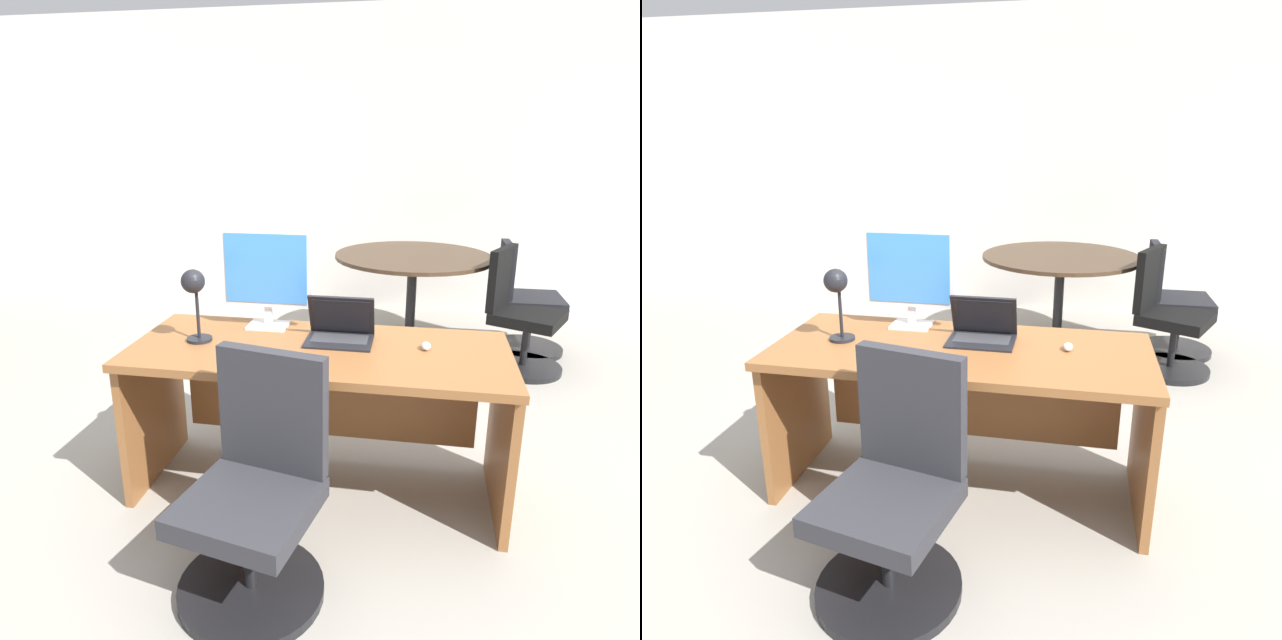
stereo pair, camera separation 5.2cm
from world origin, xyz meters
TOP-DOWN VIEW (x-y plane):
  - ground at (0.00, 1.50)m, footprint 12.00×12.00m
  - back_wall at (0.00, 3.21)m, footprint 10.00×0.10m
  - desk at (0.00, 0.05)m, footprint 1.74×0.74m
  - monitor at (-0.31, 0.25)m, footprint 0.46×0.16m
  - laptop at (0.08, 0.13)m, footprint 0.31×0.24m
  - keyboard at (-0.13, -0.27)m, footprint 0.38×0.11m
  - mouse at (0.49, 0.06)m, footprint 0.04×0.07m
  - desk_lamp at (-0.57, -0.04)m, footprint 0.12×0.14m
  - office_chair at (-0.12, -0.66)m, footprint 0.56×0.57m
  - meeting_table at (0.39, 2.15)m, footprint 1.26×1.26m
  - meeting_chair_near at (1.19, 1.76)m, footprint 0.63×0.61m
  - meeting_chair_far at (1.28, 2.16)m, footprint 0.56×0.56m

SIDE VIEW (x-z plane):
  - ground at x=0.00m, z-range 0.00..0.00m
  - meeting_chair_far at x=1.28m, z-range -0.08..0.80m
  - office_chair at x=-0.12m, z-range -0.10..0.82m
  - meeting_chair_near at x=1.19m, z-range -0.09..0.82m
  - desk at x=0.00m, z-range 0.16..0.91m
  - meeting_table at x=0.39m, z-range 0.20..0.96m
  - keyboard at x=-0.13m, z-range 0.75..0.77m
  - mouse at x=0.49m, z-range 0.75..0.78m
  - laptop at x=0.08m, z-range 0.70..0.92m
  - desk_lamp at x=-0.57m, z-range 0.82..1.17m
  - monitor at x=-0.31m, z-range 0.78..1.28m
  - back_wall at x=0.00m, z-range 0.00..2.80m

